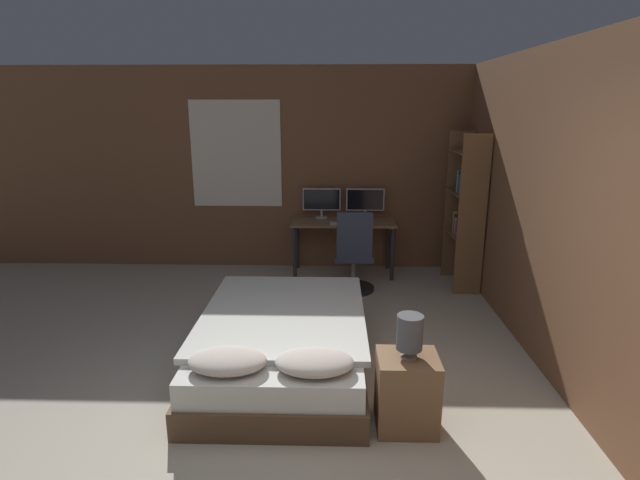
{
  "coord_description": "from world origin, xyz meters",
  "views": [
    {
      "loc": [
        0.27,
        -2.49,
        2.2
      ],
      "look_at": [
        0.13,
        2.84,
        0.75
      ],
      "focal_mm": 28.0,
      "sensor_mm": 36.0,
      "label": 1
    }
  ],
  "objects": [
    {
      "name": "keyboard",
      "position": [
        0.41,
        3.7,
        0.74
      ],
      "size": [
        0.35,
        0.13,
        0.02
      ],
      "color": "#B7B7BC",
      "rests_on": "desk"
    },
    {
      "name": "bookshelf",
      "position": [
        1.88,
        3.46,
        1.04
      ],
      "size": [
        0.32,
        0.71,
        1.89
      ],
      "color": "brown",
      "rests_on": "ground_plane"
    },
    {
      "name": "nightstand",
      "position": [
        0.79,
        0.59,
        0.27
      ],
      "size": [
        0.42,
        0.36,
        0.54
      ],
      "color": "brown",
      "rests_on": "ground_plane"
    },
    {
      "name": "monitor_left",
      "position": [
        0.12,
        4.07,
        0.96
      ],
      "size": [
        0.51,
        0.16,
        0.4
      ],
      "color": "#B7B7BC",
      "rests_on": "desk"
    },
    {
      "name": "computer_mouse",
      "position": [
        0.67,
        3.7,
        0.75
      ],
      "size": [
        0.07,
        0.05,
        0.04
      ],
      "color": "#B7B7BC",
      "rests_on": "desk"
    },
    {
      "name": "wall_side_right",
      "position": [
        2.09,
        1.5,
        1.35
      ],
      "size": [
        0.06,
        12.0,
        2.7
      ],
      "color": "brown",
      "rests_on": "ground_plane"
    },
    {
      "name": "bedside_lamp",
      "position": [
        0.79,
        0.59,
        0.72
      ],
      "size": [
        0.18,
        0.18,
        0.31
      ],
      "color": "gray",
      "rests_on": "nightstand"
    },
    {
      "name": "desk",
      "position": [
        0.41,
        3.89,
        0.63
      ],
      "size": [
        1.36,
        0.58,
        0.73
      ],
      "color": "#846042",
      "rests_on": "ground_plane"
    },
    {
      "name": "office_chair",
      "position": [
        0.52,
        3.22,
        0.41
      ],
      "size": [
        0.52,
        0.52,
        1.02
      ],
      "color": "black",
      "rests_on": "ground_plane"
    },
    {
      "name": "bed",
      "position": [
        -0.15,
        1.38,
        0.24
      ],
      "size": [
        1.39,
        2.09,
        0.55
      ],
      "color": "brown",
      "rests_on": "ground_plane"
    },
    {
      "name": "wall_back",
      "position": [
        -0.02,
        4.25,
        1.35
      ],
      "size": [
        12.0,
        0.08,
        2.7
      ],
      "color": "brown",
      "rests_on": "ground_plane"
    },
    {
      "name": "monitor_right",
      "position": [
        0.7,
        4.07,
        0.96
      ],
      "size": [
        0.51,
        0.16,
        0.4
      ],
      "color": "#B7B7BC",
      "rests_on": "desk"
    }
  ]
}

